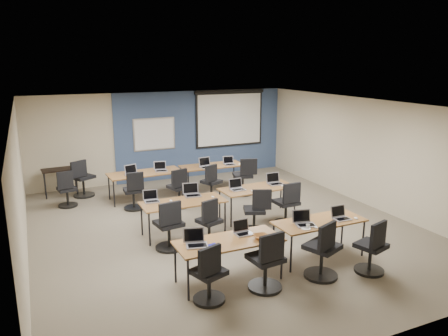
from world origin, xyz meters
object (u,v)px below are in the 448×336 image
task_chair_5 (209,225)px  laptop_11 (229,163)px  laptop_6 (237,187)px  laptop_7 (275,181)px  task_chair_2 (323,254)px  task_chair_6 (256,214)px  laptop_10 (206,165)px  training_table_front_left (229,243)px  laptop_8 (132,173)px  task_chair_7 (287,207)px  training_table_back_left (145,174)px  laptop_2 (304,221)px  laptop_4 (151,199)px  training_table_mid_right (258,189)px  task_chair_1 (267,266)px  task_chair_4 (169,229)px  laptop_0 (196,241)px  laptop_9 (161,169)px  utility_table (60,172)px  task_chair_11 (244,179)px  spare_chair_a (82,181)px  task_chair_9 (179,191)px  whiteboard (154,134)px  task_chair_10 (211,185)px  laptop_1 (243,230)px  task_chair_8 (134,194)px  spare_chair_b (67,192)px  projector_screen (230,116)px  task_chair_0 (209,278)px  laptop_5 (192,193)px  training_table_mid_left (183,204)px  training_table_front_right (319,223)px  task_chair_3 (372,251)px

task_chair_5 → laptop_11: (1.98, 3.27, 0.40)m
laptop_6 → laptop_11: 2.46m
laptop_7 → task_chair_2: bearing=-103.6°
task_chair_6 → laptop_10: 3.16m
training_table_front_left → laptop_8: laptop_8 is taller
task_chair_7 → training_table_front_left: bearing=-143.6°
training_table_back_left → laptop_8: size_ratio=5.67×
laptop_2 → laptop_4: 3.26m
training_table_mid_right → task_chair_7: 0.85m
laptop_8 → laptop_10: 2.07m
task_chair_1 → task_chair_4: (-0.95, 2.13, -0.00)m
laptop_0 → task_chair_7: size_ratio=0.34×
laptop_9 → laptop_10: (1.26, -0.11, 0.00)m
task_chair_5 → utility_table: (-2.47, 4.66, 0.26)m
task_chair_5 → task_chair_11: task_chair_11 is taller
training_table_mid_right → spare_chair_a: size_ratio=1.72×
training_table_mid_right → task_chair_9: (-1.44, 1.45, -0.26)m
whiteboard → task_chair_10: bearing=-71.3°
utility_table → laptop_1: bearing=-71.1°
task_chair_8 → task_chair_5: bearing=-67.5°
task_chair_7 → task_chair_5: bearing=-175.5°
spare_chair_a → laptop_8: bearing=-70.0°
laptop_6 → spare_chair_b: 4.37m
projector_screen → task_chair_11: bearing=-106.0°
task_chair_0 → task_chair_9: task_chair_9 is taller
laptop_9 → utility_table: bearing=166.2°
laptop_2 → task_chair_8: size_ratio=0.35×
training_table_front_left → laptop_4: (-0.62, 2.52, 0.10)m
laptop_5 → laptop_8: 2.44m
laptop_4 → laptop_5: 0.93m
task_chair_8 → task_chair_2: bearing=-62.9°
task_chair_8 → task_chair_10: (2.05, -0.05, -0.00)m
laptop_11 → training_table_mid_left: bearing=-124.1°
training_table_mid_left → utility_table: utility_table is taller
laptop_5 → task_chair_5: size_ratio=0.37×
task_chair_9 → task_chair_8: bearing=149.9°
training_table_mid_right → task_chair_10: 1.77m
task_chair_5 → laptop_11: laptop_11 is taller
spare_chair_b → task_chair_1: bearing=-75.4°
task_chair_7 → spare_chair_b: (-4.38, 3.35, -0.03)m
laptop_1 → task_chair_1: (0.08, -0.69, -0.36)m
training_table_front_left → task_chair_5: task_chair_5 is taller
task_chair_0 → laptop_8: 5.37m
task_chair_1 → task_chair_6: size_ratio=1.05×
laptop_9 → laptop_8: bearing=-159.2°
training_table_front_right → training_table_mid_right: 2.39m
laptop_5 → utility_table: (-2.47, 3.68, -0.14)m
whiteboard → laptop_10: bearing=-62.2°
laptop_4 → utility_table: laptop_4 is taller
task_chair_3 → spare_chair_b: size_ratio=1.04×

